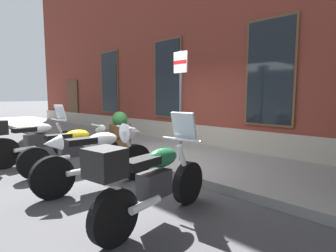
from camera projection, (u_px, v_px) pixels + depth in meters
ground_plane at (136, 167)px, 5.91m from camera, size 140.00×140.00×0.00m
sidewalk at (178, 155)px, 6.83m from camera, size 29.84×2.66×0.15m
motorcycle_silver_touring at (32, 139)px, 6.24m from camera, size 0.70×2.13×1.34m
motorcycle_yellow_naked at (74, 149)px, 5.56m from camera, size 0.62×2.11×0.94m
motorcycle_white_sport at (102, 154)px, 4.60m from camera, size 0.62×2.16×1.08m
motorcycle_green_touring at (151, 180)px, 3.26m from camera, size 0.69×2.02×1.35m
parking_sign at (181, 90)px, 5.78m from camera, size 0.36×0.07×2.37m
barrel_planter at (120, 133)px, 7.16m from camera, size 0.60×0.60×1.00m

